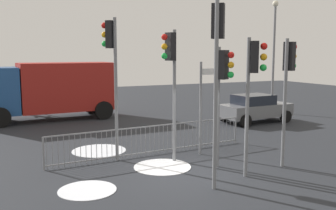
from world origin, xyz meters
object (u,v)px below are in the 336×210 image
(traffic_light_foreground_left, at_px, (112,57))
(traffic_light_foreground_right, at_px, (217,52))
(traffic_light_rear_left, at_px, (253,76))
(car_grey_mid, at_px, (255,108))
(delivery_truck, at_px, (50,88))
(traffic_light_mid_right, at_px, (223,80))
(traffic_light_mid_left, at_px, (288,73))
(traffic_light_rear_right, at_px, (171,66))
(street_lamp, at_px, (274,45))
(direction_sign_post, at_px, (202,103))

(traffic_light_foreground_left, bearing_deg, traffic_light_foreground_right, -104.74)
(traffic_light_rear_left, distance_m, car_grey_mid, 9.54)
(delivery_truck, bearing_deg, traffic_light_mid_right, 105.07)
(traffic_light_foreground_left, xyz_separation_m, car_grey_mid, (8.86, 3.80, -2.73))
(traffic_light_mid_left, height_order, traffic_light_rear_right, traffic_light_rear_right)
(traffic_light_foreground_left, relative_size, street_lamp, 0.71)
(traffic_light_rear_right, height_order, car_grey_mid, traffic_light_rear_right)
(traffic_light_rear_left, distance_m, direction_sign_post, 3.07)
(traffic_light_mid_left, height_order, traffic_light_foreground_left, traffic_light_foreground_left)
(traffic_light_rear_right, height_order, traffic_light_foreground_right, traffic_light_foreground_right)
(traffic_light_foreground_left, bearing_deg, traffic_light_mid_right, -78.11)
(traffic_light_mid_left, height_order, traffic_light_foreground_right, traffic_light_foreground_right)
(street_lamp, bearing_deg, traffic_light_foreground_right, -135.98)
(traffic_light_rear_left, xyz_separation_m, car_grey_mid, (5.74, 7.29, -2.22))
(traffic_light_rear_right, xyz_separation_m, car_grey_mid, (7.19, 4.85, -2.45))
(traffic_light_mid_left, bearing_deg, traffic_light_rear_left, -92.67)
(car_grey_mid, bearing_deg, traffic_light_mid_right, -137.73)
(traffic_light_foreground_right, bearing_deg, traffic_light_mid_right, 94.81)
(delivery_truck, bearing_deg, traffic_light_mid_left, 112.30)
(traffic_light_rear_right, relative_size, traffic_light_foreground_left, 0.92)
(traffic_light_mid_right, relative_size, traffic_light_mid_left, 0.94)
(traffic_light_foreground_right, bearing_deg, car_grey_mid, 89.44)
(traffic_light_rear_right, bearing_deg, traffic_light_foreground_right, 166.99)
(traffic_light_mid_right, relative_size, traffic_light_foreground_right, 0.76)
(traffic_light_mid_right, height_order, car_grey_mid, traffic_light_mid_right)
(traffic_light_rear_right, relative_size, delivery_truck, 0.61)
(traffic_light_rear_right, bearing_deg, traffic_light_mid_left, -135.51)
(traffic_light_mid_left, xyz_separation_m, traffic_light_rear_left, (-1.72, -0.48, -0.01))
(traffic_light_foreground_right, bearing_deg, traffic_light_rear_left, 54.89)
(traffic_light_foreground_left, relative_size, car_grey_mid, 1.23)
(traffic_light_foreground_right, relative_size, street_lamp, 0.74)
(traffic_light_mid_left, height_order, direction_sign_post, traffic_light_mid_left)
(traffic_light_rear_right, xyz_separation_m, traffic_light_foreground_right, (0.04, -2.74, 0.44))
(delivery_truck, bearing_deg, direction_sign_post, 109.14)
(direction_sign_post, bearing_deg, street_lamp, 47.19)
(traffic_light_rear_left, bearing_deg, traffic_light_mid_right, -132.41)
(traffic_light_mid_left, xyz_separation_m, traffic_light_foreground_left, (-4.84, 3.01, 0.51))
(traffic_light_foreground_left, distance_m, direction_sign_post, 3.57)
(traffic_light_rear_left, xyz_separation_m, delivery_truck, (-3.91, 12.63, -1.25))
(traffic_light_foreground_left, bearing_deg, traffic_light_rear_left, -87.15)
(traffic_light_mid_right, distance_m, car_grey_mid, 8.82)
(traffic_light_mid_left, distance_m, traffic_light_foreground_right, 3.30)
(traffic_light_rear_left, height_order, car_grey_mid, traffic_light_rear_left)
(traffic_light_mid_left, xyz_separation_m, traffic_light_rear_right, (-3.17, 1.96, 0.22))
(traffic_light_rear_right, distance_m, street_lamp, 12.50)
(traffic_light_mid_left, bearing_deg, car_grey_mid, 131.30)
(traffic_light_mid_right, distance_m, direction_sign_post, 1.95)
(direction_sign_post, distance_m, delivery_truck, 10.52)
(direction_sign_post, xyz_separation_m, street_lamp, (8.81, 6.69, 2.25))
(traffic_light_foreground_right, xyz_separation_m, delivery_truck, (-2.49, 12.94, -1.91))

